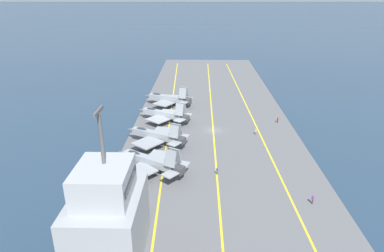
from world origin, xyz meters
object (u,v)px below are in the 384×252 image
(parked_jet_fourth, at_px, (168,98))
(crew_yellow_vest, at_px, (256,131))
(crew_red_vest, at_px, (278,119))
(crew_purple_vest, at_px, (313,199))
(parked_jet_nearest, at_px, (150,161))
(island_tower, at_px, (108,217))
(parked_jet_second, at_px, (156,135))
(parked_jet_third, at_px, (164,114))
(crew_blue_vest, at_px, (217,171))

(parked_jet_fourth, bearing_deg, crew_yellow_vest, -132.79)
(crew_red_vest, relative_size, crew_purple_vest, 0.96)
(parked_jet_nearest, distance_m, island_tower, 23.84)
(crew_red_vest, xyz_separation_m, crew_yellow_vest, (-8.75, 7.50, -0.05))
(parked_jet_second, relative_size, parked_jet_third, 1.00)
(parked_jet_fourth, bearing_deg, parked_jet_nearest, -179.48)
(parked_jet_nearest, xyz_separation_m, crew_purple_vest, (-10.61, -30.11, -1.45))
(crew_purple_vest, bearing_deg, crew_blue_vest, 59.13)
(crew_purple_vest, bearing_deg, crew_red_vest, -2.82)
(parked_jet_nearest, height_order, parked_jet_second, parked_jet_nearest)
(crew_purple_vest, xyz_separation_m, island_tower, (-12.82, 32.58, 5.07))
(parked_jet_fourth, bearing_deg, crew_purple_vest, -150.49)
(crew_red_vest, bearing_deg, crew_purple_vest, 177.18)
(parked_jet_third, height_order, crew_purple_vest, parked_jet_third)
(parked_jet_nearest, bearing_deg, parked_jet_fourth, 0.52)
(crew_yellow_vest, relative_size, island_tower, 0.08)
(crew_purple_vest, relative_size, island_tower, 0.08)
(parked_jet_nearest, bearing_deg, parked_jet_third, 0.45)
(island_tower, bearing_deg, parked_jet_nearest, -6.03)
(crew_yellow_vest, relative_size, crew_purple_vest, 0.91)
(parked_jet_third, distance_m, crew_yellow_vest, 26.30)
(parked_jet_second, distance_m, crew_yellow_vest, 26.02)
(crew_purple_vest, bearing_deg, parked_jet_third, 37.53)
(parked_jet_third, height_order, island_tower, island_tower)
(parked_jet_second, xyz_separation_m, crew_red_vest, (15.58, -32.56, -1.52))
(crew_blue_vest, height_order, crew_purple_vest, crew_purple_vest)
(parked_jet_second, height_order, crew_purple_vest, parked_jet_second)
(parked_jet_second, relative_size, crew_blue_vest, 9.64)
(crew_blue_vest, xyz_separation_m, crew_purple_vest, (-9.80, -16.40, 0.07))
(parked_jet_third, height_order, crew_yellow_vest, parked_jet_third)
(crew_red_vest, height_order, crew_blue_vest, crew_red_vest)
(crew_yellow_vest, distance_m, island_tower, 51.57)
(parked_jet_second, height_order, crew_red_vest, parked_jet_second)
(crew_purple_vest, bearing_deg, parked_jet_second, 51.95)
(parked_jet_nearest, xyz_separation_m, crew_yellow_vest, (20.18, -24.55, -1.55))
(crew_red_vest, bearing_deg, parked_jet_third, 90.09)
(crew_red_vest, height_order, crew_yellow_vest, crew_red_vest)
(parked_jet_second, distance_m, parked_jet_fourth, 29.93)
(parked_jet_nearest, height_order, island_tower, island_tower)
(parked_jet_nearest, distance_m, crew_blue_vest, 13.81)
(parked_jet_second, bearing_deg, parked_jet_fourth, -0.21)
(crew_yellow_vest, bearing_deg, island_tower, 148.21)
(parked_jet_nearest, height_order, crew_blue_vest, parked_jet_nearest)
(parked_jet_nearest, height_order, crew_red_vest, parked_jet_nearest)
(parked_jet_nearest, relative_size, parked_jet_fourth, 1.00)
(parked_jet_nearest, relative_size, parked_jet_second, 1.01)
(crew_red_vest, bearing_deg, parked_jet_fourth, 66.15)
(parked_jet_third, relative_size, crew_yellow_vest, 9.89)
(crew_purple_vest, bearing_deg, parked_jet_nearest, 70.58)
(parked_jet_third, relative_size, parked_jet_fourth, 1.00)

